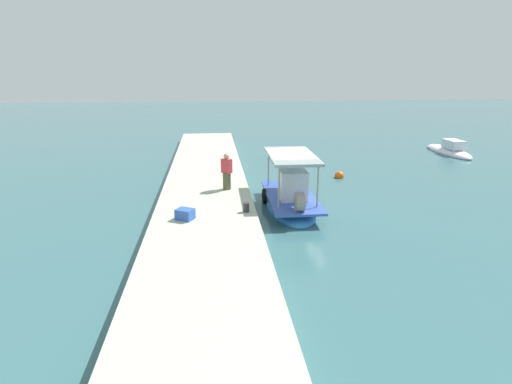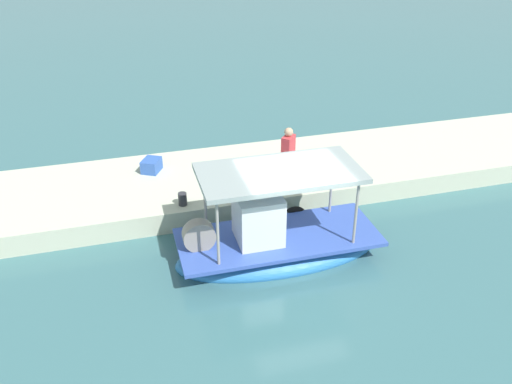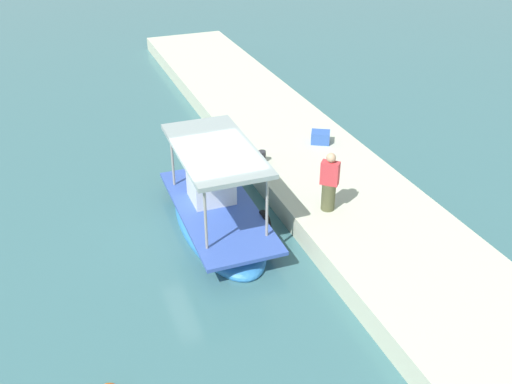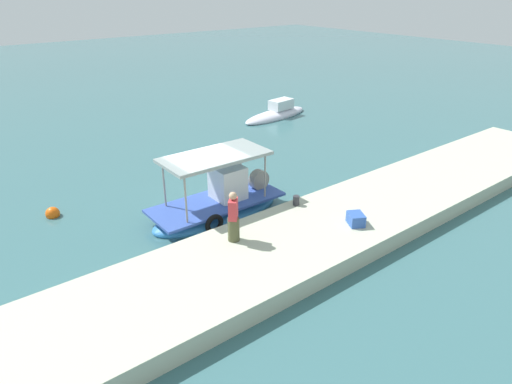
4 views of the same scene
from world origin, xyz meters
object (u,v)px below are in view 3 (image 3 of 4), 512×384
fisherman_near_bollard (329,184)px  main_fishing_boat (217,211)px  mooring_bollard (262,156)px  cargo_crate (320,137)px

fisherman_near_bollard → main_fishing_boat: bearing=65.3°
fisherman_near_bollard → mooring_bollard: fisherman_near_bollard is taller
fisherman_near_bollard → cargo_crate: bearing=-23.9°
fisherman_near_bollard → mooring_bollard: (3.28, 0.62, -0.58)m
mooring_bollard → fisherman_near_bollard: bearing=-169.2°
mooring_bollard → cargo_crate: cargo_crate is taller
main_fishing_boat → cargo_crate: main_fishing_boat is taller
main_fishing_boat → cargo_crate: 5.20m
fisherman_near_bollard → mooring_bollard: size_ratio=4.62×
mooring_bollard → cargo_crate: size_ratio=0.59×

